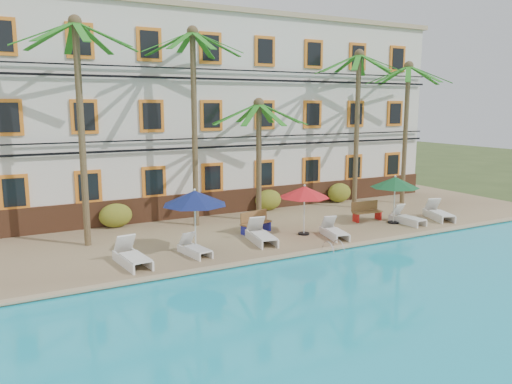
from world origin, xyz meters
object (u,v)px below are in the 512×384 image
palm_a (80,102)px  umbrella_red (304,192)px  umbrella_blue (195,198)px  lounger_d (334,231)px  palm_e (406,113)px  bench_left (255,222)px  palm_b (194,101)px  palm_c (259,140)px  lounger_e (407,218)px  lounger_f (438,213)px  lounger_c (261,235)px  bench_right (366,211)px  lounger_a (132,256)px  palm_d (357,107)px  umbrella_green (395,183)px  pool_ladder (333,250)px  lounger_b (194,248)px

palm_a → umbrella_red: (8.50, -2.66, -3.76)m
umbrella_blue → lounger_d: bearing=-6.6°
palm_e → bench_left: bearing=-169.5°
palm_b → umbrella_red: 6.39m
umbrella_blue → palm_c: bearing=37.7°
umbrella_blue → palm_e: bearing=14.4°
lounger_e → bench_left: bearing=165.0°
bench_left → lounger_f: bearing=-12.0°
lounger_c → bench_right: 6.44m
palm_c → lounger_a: size_ratio=2.73×
palm_d → umbrella_green: palm_d is taller
lounger_d → lounger_f: 6.59m
umbrella_green → lounger_e: (0.51, -0.34, -1.66)m
umbrella_blue → umbrella_red: bearing=3.2°
lounger_d → bench_right: (3.26, 1.78, 0.20)m
palm_c → bench_right: 6.22m
lounger_c → pool_ladder: lounger_c is taller
umbrella_blue → lounger_f: bearing=-1.6°
palm_d → lounger_a: 14.81m
lounger_e → bench_left: 7.35m
umbrella_green → umbrella_blue: bearing=-179.8°
lounger_d → bench_left: (-2.56, 2.30, 0.20)m
umbrella_red → lounger_d: umbrella_red is taller
umbrella_green → pool_ladder: 5.97m
pool_ladder → lounger_d: bearing=52.4°
lounger_e → palm_e: bearing=48.0°
umbrella_blue → bench_right: 9.42m
lounger_b → pool_ladder: (4.95, -1.94, -0.25)m
palm_b → bench_right: (7.59, -2.98, -5.21)m
umbrella_red → lounger_c: (-2.22, -0.22, -1.54)m
umbrella_red → bench_left: bearing=142.1°
palm_e → lounger_a: (-16.48, -3.93, -4.78)m
palm_b → palm_d: palm_b is taller
palm_b → lounger_f: bearing=-22.0°
umbrella_red → lounger_f: (7.45, -0.63, -1.55)m
palm_e → pool_ladder: palm_e is taller
palm_a → lounger_d: (9.37, -3.64, -5.34)m
lounger_f → palm_b: bearing=158.0°
lounger_a → lounger_c: bearing=4.5°
umbrella_green → palm_c: bearing=146.0°
palm_d → umbrella_blue: (-10.75, -3.87, -3.29)m
lounger_c → pool_ladder: 2.99m
palm_e → umbrella_red: palm_e is taller
lounger_a → lounger_c: lounger_a is taller
umbrella_green → lounger_f: umbrella_green is taller
umbrella_blue → lounger_d: umbrella_blue is taller
lounger_a → lounger_d: lounger_a is taller
umbrella_red → umbrella_green: (4.89, -0.25, 0.09)m
palm_e → umbrella_blue: bearing=-165.6°
umbrella_green → pool_ladder: (-5.18, -2.24, -1.94)m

